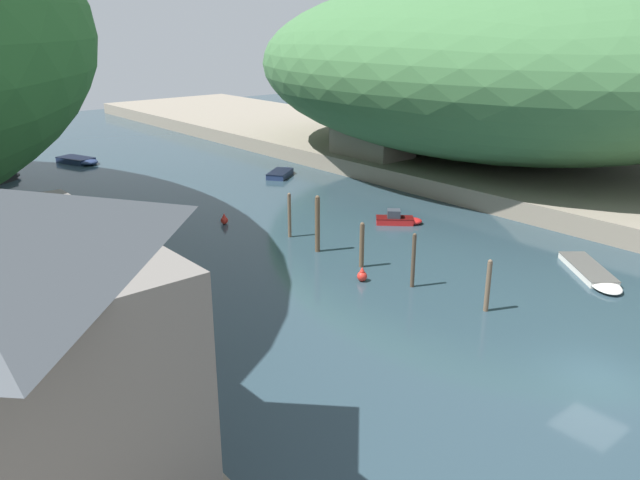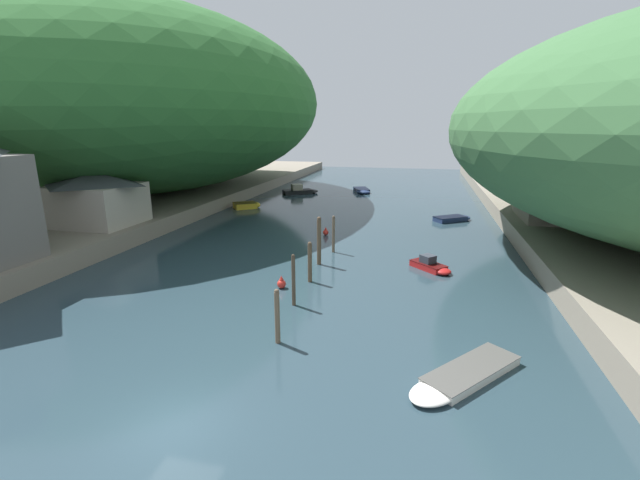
% 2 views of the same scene
% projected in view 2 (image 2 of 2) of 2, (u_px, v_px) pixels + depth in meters
% --- Properties ---
extents(water_surface, '(130.00, 130.00, 0.00)m').
position_uv_depth(water_surface, '(339.00, 229.00, 42.94)').
color(water_surface, '#283D47').
rests_on(water_surface, ground).
extents(left_bank, '(22.00, 120.00, 1.53)m').
position_uv_depth(left_bank, '(108.00, 210.00, 48.82)').
color(left_bank, gray).
rests_on(left_bank, ground).
extents(hillside_left, '(43.42, 60.79, 22.92)m').
position_uv_depth(hillside_left, '(148.00, 103.00, 56.25)').
color(hillside_left, '#2D662D').
rests_on(hillside_left, left_bank).
extents(boathouse_shed, '(7.60, 6.51, 4.72)m').
position_uv_depth(boathouse_shed, '(95.00, 197.00, 37.90)').
color(boathouse_shed, '#B2A899').
rests_on(boathouse_shed, left_bank).
extents(right_bank_cottage, '(4.79, 8.08, 4.47)m').
position_uv_depth(right_bank_cottage, '(547.00, 194.00, 40.20)').
color(right_bank_cottage, gray).
rests_on(right_bank_cottage, right_bank).
extents(boat_cabin_cruiser, '(3.22, 3.17, 1.03)m').
position_uv_depth(boat_cabin_cruiser, '(432.00, 266.00, 30.86)').
color(boat_cabin_cruiser, red).
rests_on(boat_cabin_cruiser, water_surface).
extents(boat_yellow_tender, '(3.89, 3.66, 0.72)m').
position_uv_depth(boat_yellow_tender, '(248.00, 205.00, 53.96)').
color(boat_yellow_tender, gold).
rests_on(boat_yellow_tender, water_surface).
extents(boat_small_dinghy, '(5.07, 5.65, 0.39)m').
position_uv_depth(boat_small_dinghy, '(461.00, 377.00, 17.49)').
color(boat_small_dinghy, silver).
rests_on(boat_small_dinghy, water_surface).
extents(boat_far_right_bank, '(4.42, 3.81, 0.53)m').
position_uv_depth(boat_far_right_bank, '(454.00, 218.00, 46.71)').
color(boat_far_right_bank, navy).
rests_on(boat_far_right_bank, water_surface).
extents(boat_near_quay, '(3.41, 5.17, 0.58)m').
position_uv_depth(boat_near_quay, '(362.00, 191.00, 66.25)').
color(boat_near_quay, navy).
rests_on(boat_near_quay, water_surface).
extents(boat_far_upstream, '(5.66, 4.64, 1.47)m').
position_uv_depth(boat_far_upstream, '(301.00, 191.00, 65.13)').
color(boat_far_upstream, black).
rests_on(boat_far_upstream, water_surface).
extents(mooring_post_nearest, '(0.25, 0.25, 2.77)m').
position_uv_depth(mooring_post_nearest, '(277.00, 316.00, 20.29)').
color(mooring_post_nearest, brown).
rests_on(mooring_post_nearest, water_surface).
extents(mooring_post_second, '(0.22, 0.22, 3.11)m').
position_uv_depth(mooring_post_second, '(293.00, 280.00, 24.54)').
color(mooring_post_second, '#4C3D2D').
rests_on(mooring_post_second, water_surface).
extents(mooring_post_middle, '(0.28, 0.28, 2.78)m').
position_uv_depth(mooring_post_middle, '(310.00, 262.00, 28.30)').
color(mooring_post_middle, brown).
rests_on(mooring_post_middle, water_surface).
extents(mooring_post_fourth, '(0.31, 0.31, 3.67)m').
position_uv_depth(mooring_post_fourth, '(319.00, 241.00, 31.74)').
color(mooring_post_fourth, brown).
rests_on(mooring_post_fourth, water_surface).
extents(mooring_post_farthest, '(0.23, 0.23, 3.08)m').
position_uv_depth(mooring_post_farthest, '(333.00, 234.00, 34.90)').
color(mooring_post_farthest, brown).
rests_on(mooring_post_farthest, water_surface).
extents(channel_buoy_near, '(0.57, 0.57, 0.86)m').
position_uv_depth(channel_buoy_near, '(281.00, 283.00, 27.42)').
color(channel_buoy_near, red).
rests_on(channel_buoy_near, water_surface).
extents(channel_buoy_far, '(0.54, 0.54, 0.80)m').
position_uv_depth(channel_buoy_far, '(326.00, 232.00, 40.64)').
color(channel_buoy_far, red).
rests_on(channel_buoy_far, water_surface).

